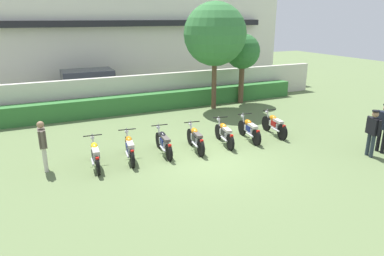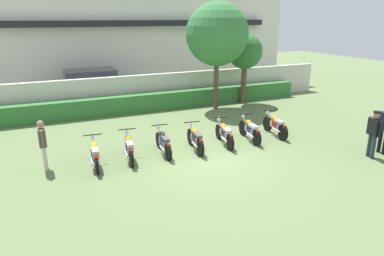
% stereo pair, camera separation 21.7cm
% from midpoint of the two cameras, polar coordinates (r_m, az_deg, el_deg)
% --- Properties ---
extents(ground, '(60.00, 60.00, 0.00)m').
position_cam_midpoint_polar(ground, '(11.97, 3.44, -5.32)').
color(ground, '#607547').
extents(building, '(23.82, 6.50, 8.07)m').
position_cam_midpoint_polar(building, '(25.43, -13.03, 15.85)').
color(building, silver).
rests_on(building, ground).
extents(compound_wall, '(22.63, 0.30, 1.76)m').
position_cam_midpoint_polar(compound_wall, '(18.81, -7.84, 5.91)').
color(compound_wall, beige).
rests_on(compound_wall, ground).
extents(hedge_row, '(18.11, 0.70, 0.89)m').
position_cam_midpoint_polar(hedge_row, '(18.25, -7.15, 4.18)').
color(hedge_row, '#337033').
rests_on(hedge_row, ground).
extents(parked_car, '(4.51, 2.09, 1.89)m').
position_cam_midpoint_polar(parked_car, '(20.37, -15.37, 6.52)').
color(parked_car, black).
rests_on(parked_car, ground).
extents(tree_near_inspector, '(3.16, 3.16, 5.41)m').
position_cam_midpoint_polar(tree_near_inspector, '(18.15, 4.45, 14.96)').
color(tree_near_inspector, brown).
rests_on(tree_near_inspector, ground).
extents(tree_far_side, '(1.89, 1.89, 3.81)m').
position_cam_midpoint_polar(tree_far_side, '(19.65, 8.94, 12.09)').
color(tree_far_side, brown).
rests_on(tree_far_side, ground).
extents(motorcycle_in_row_0, '(0.60, 1.86, 0.96)m').
position_cam_midpoint_polar(motorcycle_in_row_0, '(11.73, -15.06, -4.05)').
color(motorcycle_in_row_0, black).
rests_on(motorcycle_in_row_0, ground).
extents(motorcycle_in_row_1, '(0.60, 1.88, 0.97)m').
position_cam_midpoint_polar(motorcycle_in_row_1, '(12.04, -9.71, -3.09)').
color(motorcycle_in_row_1, black).
rests_on(motorcycle_in_row_1, ground).
extents(motorcycle_in_row_2, '(0.60, 1.88, 0.95)m').
position_cam_midpoint_polar(motorcycle_in_row_2, '(12.41, -4.21, -2.28)').
color(motorcycle_in_row_2, black).
rests_on(motorcycle_in_row_2, ground).
extents(motorcycle_in_row_3, '(0.60, 1.82, 0.97)m').
position_cam_midpoint_polar(motorcycle_in_row_3, '(12.70, 1.03, -1.71)').
color(motorcycle_in_row_3, black).
rests_on(motorcycle_in_row_3, ground).
extents(motorcycle_in_row_4, '(0.62, 1.87, 0.96)m').
position_cam_midpoint_polar(motorcycle_in_row_4, '(13.34, 5.77, -0.86)').
color(motorcycle_in_row_4, black).
rests_on(motorcycle_in_row_4, ground).
extents(motorcycle_in_row_5, '(0.60, 1.87, 0.97)m').
position_cam_midpoint_polar(motorcycle_in_row_5, '(13.91, 9.83, -0.23)').
color(motorcycle_in_row_5, black).
rests_on(motorcycle_in_row_5, ground).
extents(motorcycle_in_row_6, '(0.60, 1.87, 0.97)m').
position_cam_midpoint_polar(motorcycle_in_row_6, '(14.69, 13.81, 0.50)').
color(motorcycle_in_row_6, black).
rests_on(motorcycle_in_row_6, ground).
extents(inspector_person, '(0.22, 0.66, 1.63)m').
position_cam_midpoint_polar(inspector_person, '(11.85, -22.68, -1.98)').
color(inspector_person, beige).
rests_on(inspector_person, ground).
extents(officer_0, '(0.33, 0.65, 1.65)m').
position_cam_midpoint_polar(officer_0, '(13.45, 27.93, -0.37)').
color(officer_0, '#28333D').
rests_on(officer_0, ground).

